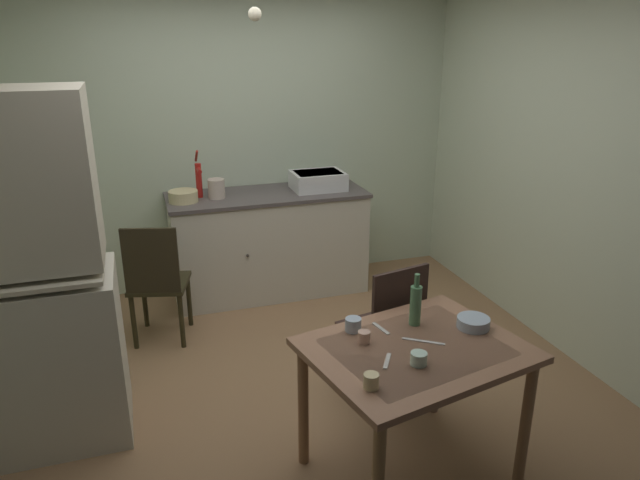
# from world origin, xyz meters

# --- Properties ---
(ground_plane) EXTENTS (4.81, 4.81, 0.00)m
(ground_plane) POSITION_xyz_m (0.00, 0.00, 0.00)
(ground_plane) COLOR #916C4A
(wall_back) EXTENTS (3.91, 0.10, 2.59)m
(wall_back) POSITION_xyz_m (0.00, 1.78, 1.30)
(wall_back) COLOR beige
(wall_back) RESTS_ON ground
(wall_right) EXTENTS (0.10, 3.55, 2.59)m
(wall_right) POSITION_xyz_m (1.95, 0.00, 1.30)
(wall_right) COLOR beige
(wall_right) RESTS_ON ground
(hutch_cabinet) EXTENTS (0.83, 0.56, 1.93)m
(hutch_cabinet) POSITION_xyz_m (-1.47, -0.13, 0.90)
(hutch_cabinet) COLOR beige
(hutch_cabinet) RESTS_ON ground
(counter_cabinet) EXTENTS (1.66, 0.64, 0.89)m
(counter_cabinet) POSITION_xyz_m (0.14, 1.41, 0.45)
(counter_cabinet) COLOR beige
(counter_cabinet) RESTS_ON ground
(sink_basin) EXTENTS (0.44, 0.34, 0.15)m
(sink_basin) POSITION_xyz_m (0.59, 1.41, 0.97)
(sink_basin) COLOR white
(sink_basin) RESTS_ON counter_cabinet
(hand_pump) EXTENTS (0.05, 0.27, 0.39)m
(hand_pump) POSITION_xyz_m (-0.41, 1.45, 1.06)
(hand_pump) COLOR #B21E19
(hand_pump) RESTS_ON counter_cabinet
(mixing_bowl_counter) EXTENTS (0.23, 0.23, 0.09)m
(mixing_bowl_counter) POSITION_xyz_m (-0.55, 1.36, 0.94)
(mixing_bowl_counter) COLOR beige
(mixing_bowl_counter) RESTS_ON counter_cabinet
(stoneware_crock) EXTENTS (0.14, 0.14, 0.16)m
(stoneware_crock) POSITION_xyz_m (-0.28, 1.39, 0.97)
(stoneware_crock) COLOR beige
(stoneware_crock) RESTS_ON counter_cabinet
(dining_table) EXTENTS (1.15, 0.98, 0.74)m
(dining_table) POSITION_xyz_m (0.32, -1.03, 0.63)
(dining_table) COLOR #95694D
(dining_table) RESTS_ON ground
(chair_far_side) EXTENTS (0.48, 0.48, 0.92)m
(chair_far_side) POSITION_xyz_m (0.45, -0.40, 0.49)
(chair_far_side) COLOR #34211D
(chair_far_side) RESTS_ON ground
(chair_by_counter) EXTENTS (0.49, 0.49, 0.92)m
(chair_by_counter) POSITION_xyz_m (-0.82, 0.77, 0.49)
(chair_by_counter) COLOR #2C2816
(chair_by_counter) RESTS_ON ground
(serving_bowl_wide) EXTENTS (0.17, 0.17, 0.05)m
(serving_bowl_wide) POSITION_xyz_m (0.68, -0.94, 0.76)
(serving_bowl_wide) COLOR #9EB2C6
(serving_bowl_wide) RESTS_ON dining_table
(teacup_mint) EXTENTS (0.08, 0.08, 0.07)m
(teacup_mint) POSITION_xyz_m (0.08, -0.78, 0.77)
(teacup_mint) COLOR #9EB2C6
(teacup_mint) RESTS_ON dining_table
(teacup_cream) EXTENTS (0.06, 0.06, 0.06)m
(teacup_cream) POSITION_xyz_m (0.09, -0.91, 0.77)
(teacup_cream) COLOR tan
(teacup_cream) RESTS_ON dining_table
(mug_dark) EXTENTS (0.08, 0.08, 0.06)m
(mug_dark) POSITION_xyz_m (0.25, -1.17, 0.77)
(mug_dark) COLOR #ADD1C1
(mug_dark) RESTS_ON dining_table
(mug_tall) EXTENTS (0.07, 0.07, 0.07)m
(mug_tall) POSITION_xyz_m (-0.02, -1.27, 0.77)
(mug_tall) COLOR beige
(mug_tall) RESTS_ON dining_table
(glass_bottle) EXTENTS (0.06, 0.06, 0.28)m
(glass_bottle) POSITION_xyz_m (0.41, -0.81, 0.85)
(glass_bottle) COLOR #4C7F56
(glass_bottle) RESTS_ON dining_table
(table_knife) EXTENTS (0.18, 0.13, 0.00)m
(table_knife) POSITION_xyz_m (0.37, -0.99, 0.74)
(table_knife) COLOR silver
(table_knife) RESTS_ON dining_table
(teaspoon_near_bowl) EXTENTS (0.09, 0.12, 0.00)m
(teaspoon_near_bowl) POSITION_xyz_m (0.13, -1.10, 0.74)
(teaspoon_near_bowl) COLOR beige
(teaspoon_near_bowl) RESTS_ON dining_table
(teaspoon_by_cup) EXTENTS (0.05, 0.14, 0.00)m
(teaspoon_by_cup) POSITION_xyz_m (0.23, -0.80, 0.74)
(teaspoon_by_cup) COLOR beige
(teaspoon_by_cup) RESTS_ON dining_table
(pendant_bulb) EXTENTS (0.08, 0.08, 0.08)m
(pendant_bulb) POSITION_xyz_m (-0.14, 0.31, 2.27)
(pendant_bulb) COLOR #F9EFCC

